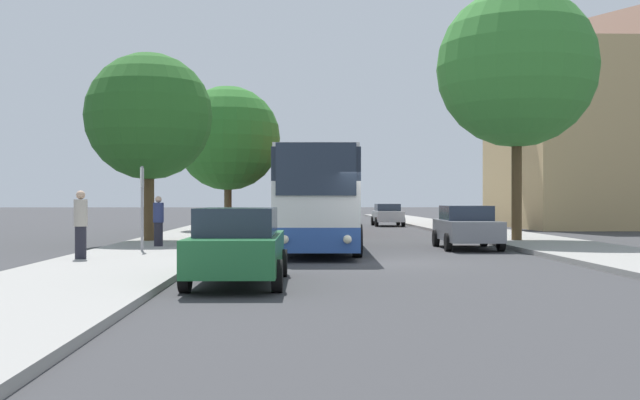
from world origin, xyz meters
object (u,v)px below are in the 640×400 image
(tree_right_near, at_px, (517,68))
(pedestrian_waiting_far, at_px, (81,224))
(bus_rear, at_px, (311,200))
(tree_left_far, at_px, (228,138))
(parked_car_left_curb, at_px, (238,245))
(tree_left_near, at_px, (149,117))
(bus_stop_sign, at_px, (142,198))
(parked_car_right_far, at_px, (388,214))
(parked_car_right_near, at_px, (467,226))
(pedestrian_waiting_near, at_px, (158,221))
(bus_front, at_px, (317,199))
(bus_middle, at_px, (315,198))

(tree_right_near, bearing_deg, pedestrian_waiting_far, -148.37)
(bus_rear, relative_size, tree_right_near, 1.11)
(tree_left_far, bearing_deg, parked_car_left_curb, -84.39)
(parked_car_left_curb, distance_m, tree_left_near, 15.16)
(bus_stop_sign, height_order, tree_right_near, tree_right_near)
(parked_car_right_far, relative_size, pedestrian_waiting_far, 2.17)
(bus_rear, relative_size, parked_car_right_far, 2.78)
(parked_car_right_near, bearing_deg, parked_car_right_far, -88.06)
(parked_car_left_curb, relative_size, pedestrian_waiting_near, 2.73)
(bus_front, relative_size, bus_middle, 0.97)
(pedestrian_waiting_near, xyz_separation_m, pedestrian_waiting_far, (-1.09, -5.43, 0.07))
(parked_car_right_near, xyz_separation_m, bus_stop_sign, (-10.82, -2.94, 0.99))
(parked_car_right_near, height_order, pedestrian_waiting_near, pedestrian_waiting_near)
(bus_stop_sign, bearing_deg, pedestrian_waiting_near, 88.19)
(pedestrian_waiting_near, bearing_deg, tree_left_far, 111.02)
(bus_middle, xyz_separation_m, tree_left_far, (-4.61, 0.95, 3.16))
(parked_car_left_curb, distance_m, parked_car_right_far, 34.51)
(bus_middle, xyz_separation_m, tree_right_near, (7.72, -9.83, 5.10))
(pedestrian_waiting_far, bearing_deg, tree_left_far, 116.68)
(parked_car_right_near, relative_size, tree_left_far, 0.57)
(pedestrian_waiting_near, relative_size, tree_right_near, 0.17)
(parked_car_left_curb, height_order, tree_left_near, tree_left_near)
(parked_car_right_near, bearing_deg, pedestrian_waiting_near, 5.08)
(pedestrian_waiting_far, bearing_deg, parked_car_right_far, 100.64)
(parked_car_right_near, bearing_deg, tree_left_near, -12.28)
(parked_car_right_far, bearing_deg, bus_stop_sign, 67.49)
(tree_left_near, bearing_deg, parked_car_left_curb, -71.95)
(parked_car_left_curb, bearing_deg, bus_front, 80.41)
(parked_car_left_curb, xyz_separation_m, tree_right_near, (9.92, 13.79, 6.14))
(tree_left_near, bearing_deg, tree_right_near, -0.24)
(bus_stop_sign, distance_m, tree_left_far, 17.00)
(bus_rear, bearing_deg, pedestrian_waiting_near, -103.53)
(pedestrian_waiting_near, xyz_separation_m, tree_right_near, (13.42, 3.51, 5.94))
(parked_car_left_curb, bearing_deg, tree_left_near, 109.11)
(bus_front, relative_size, pedestrian_waiting_near, 6.35)
(parked_car_right_far, distance_m, tree_left_near, 23.49)
(pedestrian_waiting_far, distance_m, tree_right_near, 18.02)
(parked_car_right_far, bearing_deg, pedestrian_waiting_near, 65.60)
(parked_car_left_curb, height_order, parked_car_right_near, parked_car_left_curb)
(bus_stop_sign, height_order, tree_left_far, tree_left_far)
(tree_left_near, relative_size, tree_left_far, 0.95)
(bus_front, relative_size, bus_stop_sign, 4.13)
(pedestrian_waiting_far, relative_size, tree_left_near, 0.25)
(bus_rear, xyz_separation_m, bus_stop_sign, (-5.86, -30.64, 0.05))
(parked_car_left_curb, relative_size, tree_right_near, 0.47)
(bus_middle, bearing_deg, parked_car_right_near, -68.93)
(tree_left_far, bearing_deg, pedestrian_waiting_near, -94.35)
(bus_middle, bearing_deg, parked_car_right_far, 62.84)
(parked_car_left_curb, bearing_deg, tree_left_far, 96.67)
(parked_car_left_curb, relative_size, parked_car_right_near, 1.07)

